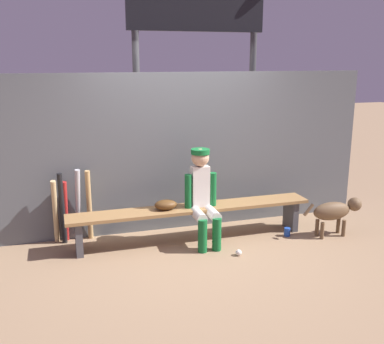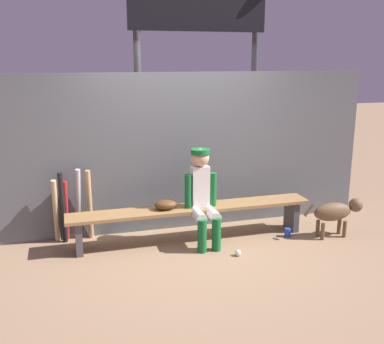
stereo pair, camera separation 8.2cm
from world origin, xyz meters
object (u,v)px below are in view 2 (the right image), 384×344
at_px(bat_aluminum_red, 66,211).
at_px(cup_on_ground, 288,232).
at_px(cup_on_bench, 189,203).
at_px(baseball, 238,253).
at_px(bat_wood_natural, 56,211).
at_px(dog, 336,212).
at_px(baseball_glove, 166,205).
at_px(bat_aluminum_silver, 79,204).
at_px(dugout_bench, 192,213).
at_px(bat_aluminum_black, 63,208).
at_px(bat_wood_tan, 90,205).
at_px(player_seated, 203,194).
at_px(scoreboard, 203,39).

relative_size(bat_aluminum_red, cup_on_ground, 7.30).
relative_size(bat_aluminum_red, cup_on_bench, 7.30).
xyz_separation_m(baseball, cup_on_bench, (-0.43, 0.59, 0.47)).
relative_size(bat_wood_natural, dog, 1.01).
xyz_separation_m(baseball_glove, bat_wood_natural, (-1.31, 0.37, -0.09)).
bearing_deg(baseball, dog, 8.76).
bearing_deg(bat_aluminum_red, bat_wood_natural, -159.88).
height_order(bat_aluminum_silver, cup_on_ground, bat_aluminum_silver).
distance_m(dugout_bench, bat_aluminum_black, 1.60).
bearing_deg(baseball, bat_wood_natural, 154.39).
bearing_deg(dog, bat_wood_tan, 165.54).
xyz_separation_m(player_seated, dog, (1.72, -0.27, -0.30)).
distance_m(baseball_glove, cup_on_ground, 1.65).
height_order(bat_aluminum_red, dog, bat_aluminum_red).
xyz_separation_m(dugout_bench, player_seated, (0.11, -0.11, 0.28)).
bearing_deg(bat_wood_tan, cup_on_ground, -14.39).
xyz_separation_m(dugout_bench, bat_aluminum_red, (-1.52, 0.42, 0.04)).
height_order(bat_wood_tan, scoreboard, scoreboard).
relative_size(baseball, scoreboard, 0.02).
bearing_deg(baseball_glove, scoreboard, 56.58).
height_order(dugout_bench, baseball_glove, baseball_glove).
distance_m(bat_wood_natural, cup_on_ground, 2.96).
height_order(bat_aluminum_red, bat_aluminum_black, bat_aluminum_black).
bearing_deg(baseball, cup_on_bench, 126.32).
bearing_deg(dog, cup_on_bench, 168.82).
height_order(bat_wood_tan, cup_on_ground, bat_wood_tan).
distance_m(baseball, scoreboard, 3.15).
bearing_deg(scoreboard, bat_aluminum_silver, -154.38).
bearing_deg(bat_wood_natural, bat_aluminum_silver, 9.73).
xyz_separation_m(dugout_bench, bat_aluminum_black, (-1.56, 0.36, 0.10)).
height_order(bat_aluminum_red, cup_on_ground, bat_aluminum_red).
height_order(bat_aluminum_black, scoreboard, scoreboard).
distance_m(baseball_glove, bat_aluminum_black, 1.27).
bearing_deg(dog, scoreboard, 126.73).
xyz_separation_m(bat_aluminum_silver, bat_aluminum_red, (-0.16, -0.00, -0.07)).
relative_size(dugout_bench, player_seated, 2.62).
bearing_deg(bat_aluminum_silver, cup_on_ground, -13.97).
xyz_separation_m(bat_aluminum_black, cup_on_ground, (2.79, -0.58, -0.40)).
relative_size(baseball_glove, bat_aluminum_silver, 0.30).
relative_size(cup_on_bench, dog, 0.13).
height_order(baseball_glove, bat_aluminum_black, bat_aluminum_black).
relative_size(baseball_glove, bat_wood_tan, 0.31).
bearing_deg(bat_aluminum_silver, bat_aluminum_black, -162.01).
bearing_deg(baseball_glove, dog, -10.03).
height_order(player_seated, cup_on_ground, player_seated).
xyz_separation_m(cup_on_ground, scoreboard, (-0.69, 1.56, 2.46)).
bearing_deg(player_seated, bat_aluminum_silver, 160.24).
height_order(baseball_glove, cup_on_ground, baseball_glove).
distance_m(baseball_glove, dog, 2.20).
xyz_separation_m(bat_aluminum_silver, baseball, (1.75, -1.02, -0.43)).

